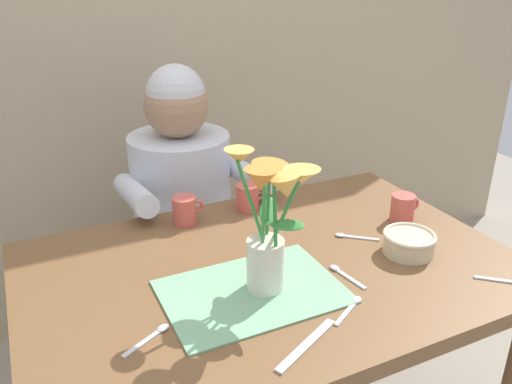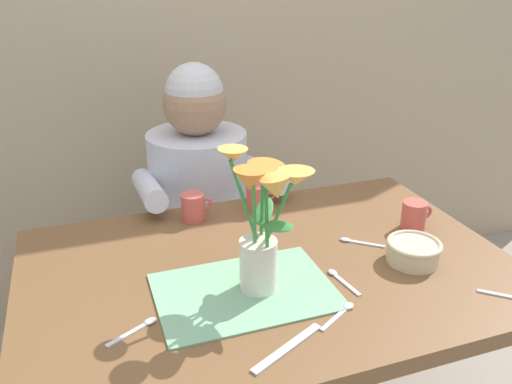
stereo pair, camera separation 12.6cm
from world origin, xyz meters
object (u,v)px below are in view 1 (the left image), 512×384
at_px(ceramic_bowl, 409,242).
at_px(coffee_cup, 248,197).
at_px(ceramic_mug, 403,208).
at_px(tea_cup, 185,210).
at_px(dinner_knife, 306,345).
at_px(flower_vase, 270,217).
at_px(seated_person, 184,226).

height_order(ceramic_bowl, coffee_cup, coffee_cup).
relative_size(ceramic_bowl, ceramic_mug, 1.46).
bearing_deg(tea_cup, coffee_cup, 0.85).
relative_size(dinner_knife, ceramic_mug, 2.04).
bearing_deg(dinner_knife, ceramic_bowl, -1.15).
bearing_deg(ceramic_bowl, flower_vase, 178.43).
distance_m(ceramic_mug, coffee_cup, 0.45).
bearing_deg(flower_vase, dinner_knife, -96.56).
xyz_separation_m(tea_cup, coffee_cup, (0.20, 0.00, 0.00)).
height_order(seated_person, tea_cup, seated_person).
xyz_separation_m(ceramic_bowl, dinner_knife, (-0.42, -0.20, -0.03)).
relative_size(flower_vase, ceramic_mug, 3.57).
xyz_separation_m(seated_person, coffee_cup, (0.11, -0.31, 0.22)).
height_order(tea_cup, coffee_cup, same).
xyz_separation_m(tea_cup, ceramic_mug, (0.57, -0.26, 0.00)).
xyz_separation_m(seated_person, tea_cup, (-0.09, -0.31, 0.22)).
distance_m(dinner_knife, tea_cup, 0.61).
bearing_deg(ceramic_mug, tea_cup, 155.66).
xyz_separation_m(ceramic_bowl, coffee_cup, (-0.26, 0.41, 0.01)).
xyz_separation_m(flower_vase, tea_cup, (-0.07, 0.40, -0.14)).
distance_m(seated_person, coffee_cup, 0.39).
distance_m(tea_cup, coffee_cup, 0.20).
distance_m(seated_person, flower_vase, 0.79).
bearing_deg(flower_vase, ceramic_mug, 15.65).
distance_m(seated_person, ceramic_mug, 0.77).
height_order(flower_vase, dinner_knife, flower_vase).
bearing_deg(coffee_cup, dinner_knife, -104.36).
height_order(dinner_knife, coffee_cup, coffee_cup).
bearing_deg(ceramic_mug, flower_vase, -164.35).
distance_m(flower_vase, coffee_cup, 0.45).
bearing_deg(ceramic_bowl, ceramic_mug, 54.81).
bearing_deg(seated_person, coffee_cup, -74.27).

